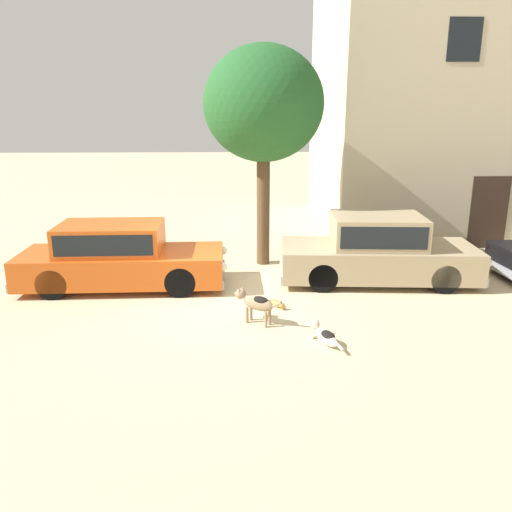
% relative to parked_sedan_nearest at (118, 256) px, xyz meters
% --- Properties ---
extents(ground_plane, '(80.00, 80.00, 0.00)m').
position_rel_parked_sedan_nearest_xyz_m(ground_plane, '(2.31, -0.92, -0.73)').
color(ground_plane, '#CCB78E').
extents(parked_sedan_nearest, '(4.69, 1.77, 1.47)m').
position_rel_parked_sedan_nearest_xyz_m(parked_sedan_nearest, '(0.00, 0.00, 0.00)').
color(parked_sedan_nearest, '#D15619').
rests_on(parked_sedan_nearest, ground_plane).
extents(parked_sedan_second, '(4.70, 2.06, 1.57)m').
position_rel_parked_sedan_nearest_xyz_m(parked_sedan_second, '(5.95, 0.20, 0.03)').
color(parked_sedan_second, tan).
rests_on(parked_sedan_second, ground_plane).
extents(apartment_block, '(12.23, 6.98, 8.41)m').
position_rel_parked_sedan_nearest_xyz_m(apartment_block, '(11.75, 6.55, 3.47)').
color(apartment_block, beige).
rests_on(apartment_block, ground_plane).
extents(stray_dog_spotted, '(0.47, 0.97, 0.34)m').
position_rel_parked_sedan_nearest_xyz_m(stray_dog_spotted, '(4.19, -3.10, -0.59)').
color(stray_dog_spotted, beige).
rests_on(stray_dog_spotted, ground_plane).
extents(stray_dog_tan, '(0.93, 0.67, 0.66)m').
position_rel_parked_sedan_nearest_xyz_m(stray_dog_tan, '(3.02, -2.20, -0.31)').
color(stray_dog_tan, '#997F60').
rests_on(stray_dog_tan, ground_plane).
extents(stray_cat, '(0.39, 0.55, 0.16)m').
position_rel_parked_sedan_nearest_xyz_m(stray_cat, '(3.50, -1.39, -0.66)').
color(stray_cat, '#B77F3D').
rests_on(stray_cat, ground_plane).
extents(acacia_tree_left, '(2.94, 2.65, 5.44)m').
position_rel_parked_sedan_nearest_xyz_m(acacia_tree_left, '(3.35, 1.74, 3.27)').
color(acacia_tree_left, brown).
rests_on(acacia_tree_left, ground_plane).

